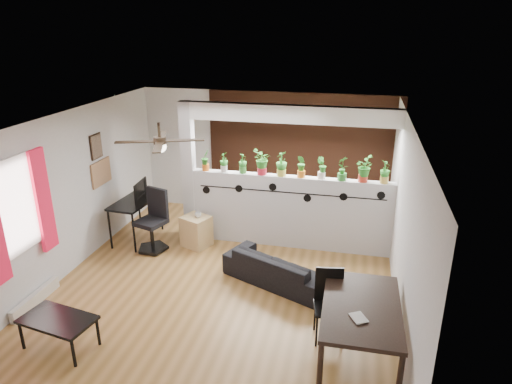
% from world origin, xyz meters
% --- Properties ---
extents(room_shell, '(6.30, 7.10, 2.90)m').
position_xyz_m(room_shell, '(0.00, 0.00, 1.30)').
color(room_shell, brown).
rests_on(room_shell, ground).
extents(partition_wall, '(3.60, 0.18, 1.35)m').
position_xyz_m(partition_wall, '(0.80, 1.50, 0.68)').
color(partition_wall, '#BCBCC1').
rests_on(partition_wall, ground).
extents(ceiling_header, '(3.60, 0.18, 0.30)m').
position_xyz_m(ceiling_header, '(0.80, 1.50, 2.45)').
color(ceiling_header, white).
rests_on(ceiling_header, room_shell).
extents(pier_column, '(0.22, 0.20, 2.60)m').
position_xyz_m(pier_column, '(-1.11, 1.50, 1.30)').
color(pier_column, '#BCBCC1').
rests_on(pier_column, ground).
extents(brick_panel, '(3.90, 0.05, 2.60)m').
position_xyz_m(brick_panel, '(0.80, 2.97, 1.30)').
color(brick_panel, '#994B2C').
rests_on(brick_panel, ground).
extents(vine_decal, '(3.31, 0.01, 0.30)m').
position_xyz_m(vine_decal, '(0.80, 1.40, 1.08)').
color(vine_decal, black).
rests_on(vine_decal, partition_wall).
extents(window_assembly, '(0.09, 1.30, 1.55)m').
position_xyz_m(window_assembly, '(-2.56, -1.20, 1.51)').
color(window_assembly, white).
rests_on(window_assembly, room_shell).
extents(baseboard_heater, '(0.08, 1.00, 0.18)m').
position_xyz_m(baseboard_heater, '(-2.54, -1.20, 0.09)').
color(baseboard_heater, silver).
rests_on(baseboard_heater, ground).
extents(corkboard, '(0.03, 0.60, 0.45)m').
position_xyz_m(corkboard, '(-2.58, 0.95, 1.35)').
color(corkboard, '#986B49').
rests_on(corkboard, room_shell).
extents(framed_art, '(0.03, 0.34, 0.44)m').
position_xyz_m(framed_art, '(-2.58, 0.90, 1.85)').
color(framed_art, '#8C7259').
rests_on(framed_art, room_shell).
extents(ceiling_fan, '(1.19, 1.19, 0.43)m').
position_xyz_m(ceiling_fan, '(-0.80, -0.30, 2.31)').
color(ceiling_fan, black).
rests_on(ceiling_fan, room_shell).
extents(potted_plant_0, '(0.20, 0.22, 0.38)m').
position_xyz_m(potted_plant_0, '(-0.78, 1.50, 1.55)').
color(potted_plant_0, '#D26118').
rests_on(potted_plant_0, partition_wall).
extents(potted_plant_1, '(0.16, 0.19, 0.36)m').
position_xyz_m(potted_plant_1, '(-0.43, 1.50, 1.54)').
color(potted_plant_1, silver).
rests_on(potted_plant_1, partition_wall).
extents(potted_plant_2, '(0.23, 0.23, 0.37)m').
position_xyz_m(potted_plant_2, '(-0.08, 1.50, 1.55)').
color(potted_plant_2, '#3B8E33').
rests_on(potted_plant_2, partition_wall).
extents(potted_plant_3, '(0.22, 0.26, 0.46)m').
position_xyz_m(potted_plant_3, '(0.27, 1.50, 1.59)').
color(potted_plant_3, red).
rests_on(potted_plant_3, partition_wall).
extents(potted_plant_4, '(0.26, 0.28, 0.44)m').
position_xyz_m(potted_plant_4, '(0.62, 1.50, 1.59)').
color(potted_plant_4, gold).
rests_on(potted_plant_4, partition_wall).
extents(potted_plant_5, '(0.23, 0.24, 0.39)m').
position_xyz_m(potted_plant_5, '(0.98, 1.50, 1.56)').
color(potted_plant_5, orange).
rests_on(potted_plant_5, partition_wall).
extents(potted_plant_6, '(0.19, 0.16, 0.38)m').
position_xyz_m(potted_plant_6, '(1.33, 1.50, 1.55)').
color(potted_plant_6, silver).
rests_on(potted_plant_6, partition_wall).
extents(potted_plant_7, '(0.28, 0.28, 0.43)m').
position_xyz_m(potted_plant_7, '(1.68, 1.50, 1.58)').
color(potted_plant_7, '#308633').
rests_on(potted_plant_7, partition_wall).
extents(potted_plant_8, '(0.20, 0.25, 0.44)m').
position_xyz_m(potted_plant_8, '(2.03, 1.50, 1.59)').
color(potted_plant_8, red).
rests_on(potted_plant_8, partition_wall).
extents(potted_plant_9, '(0.22, 0.24, 0.40)m').
position_xyz_m(potted_plant_9, '(2.38, 1.50, 1.56)').
color(potted_plant_9, gold).
rests_on(potted_plant_9, partition_wall).
extents(sofa, '(1.79, 1.27, 0.49)m').
position_xyz_m(sofa, '(0.82, 0.20, 0.24)').
color(sofa, black).
rests_on(sofa, ground).
extents(cube_shelf, '(0.59, 0.57, 0.57)m').
position_xyz_m(cube_shelf, '(-0.87, 1.11, 0.29)').
color(cube_shelf, tan).
rests_on(cube_shelf, ground).
extents(cup, '(0.14, 0.14, 0.10)m').
position_xyz_m(cup, '(-0.82, 1.11, 0.62)').
color(cup, gray).
rests_on(cup, cube_shelf).
extents(computer_desk, '(0.65, 1.13, 0.79)m').
position_xyz_m(computer_desk, '(-2.07, 1.14, 0.71)').
color(computer_desk, black).
rests_on(computer_desk, ground).
extents(monitor, '(0.32, 0.08, 0.18)m').
position_xyz_m(monitor, '(-2.07, 1.29, 0.88)').
color(monitor, black).
rests_on(monitor, computer_desk).
extents(office_chair, '(0.59, 0.60, 1.12)m').
position_xyz_m(office_chair, '(-1.56, 0.81, 0.49)').
color(office_chair, black).
rests_on(office_chair, ground).
extents(dining_table, '(0.92, 1.49, 0.81)m').
position_xyz_m(dining_table, '(2.09, -1.39, 0.72)').
color(dining_table, black).
rests_on(dining_table, ground).
extents(book, '(0.23, 0.25, 0.02)m').
position_xyz_m(book, '(1.99, -1.69, 0.82)').
color(book, gray).
rests_on(book, dining_table).
extents(folding_chair, '(0.45, 0.45, 0.96)m').
position_xyz_m(folding_chair, '(1.69, -0.94, 0.56)').
color(folding_chair, black).
rests_on(folding_chair, ground).
extents(coffee_table, '(0.99, 0.66, 0.43)m').
position_xyz_m(coffee_table, '(-1.60, -1.95, 0.38)').
color(coffee_table, black).
rests_on(coffee_table, ground).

